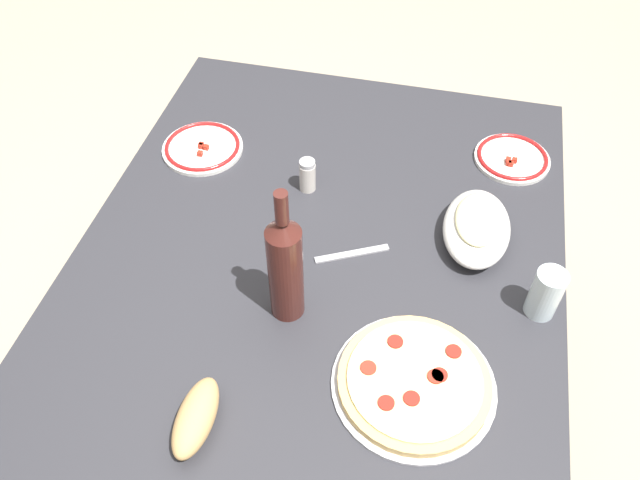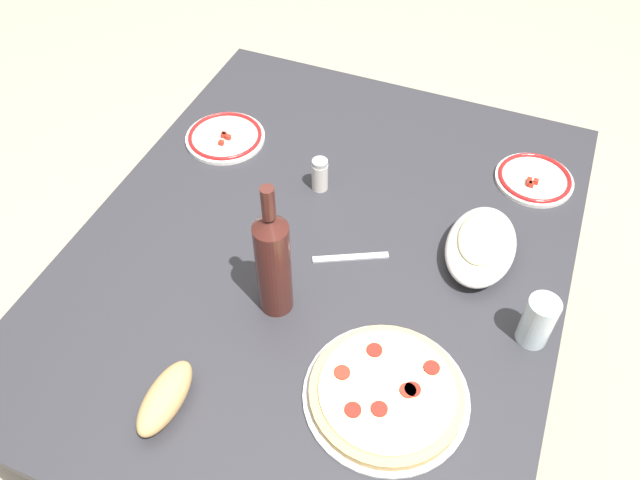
{
  "view_description": "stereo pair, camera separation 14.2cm",
  "coord_description": "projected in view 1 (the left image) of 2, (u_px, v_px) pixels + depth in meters",
  "views": [
    {
      "loc": [
        0.91,
        0.22,
        1.82
      ],
      "look_at": [
        0.0,
        0.0,
        0.76
      ],
      "focal_mm": 35.94,
      "sensor_mm": 36.0,
      "label": 1
    },
    {
      "loc": [
        0.87,
        0.35,
        1.82
      ],
      "look_at": [
        0.0,
        0.0,
        0.76
      ],
      "focal_mm": 35.94,
      "sensor_mm": 36.0,
      "label": 2
    }
  ],
  "objects": [
    {
      "name": "pepperoni_pizza",
      "position": [
        414.0,
        382.0,
        1.21
      ],
      "size": [
        0.31,
        0.31,
        0.03
      ],
      "color": "#B7B7BC",
      "rests_on": "dining_table"
    },
    {
      "name": "dining_table",
      "position": [
        320.0,
        277.0,
        1.52
      ],
      "size": [
        1.33,
        1.08,
        0.73
      ],
      "color": "#2D2D33",
      "rests_on": "ground"
    },
    {
      "name": "side_plate_far",
      "position": [
        512.0,
        158.0,
        1.63
      ],
      "size": [
        0.19,
        0.19,
        0.02
      ],
      "color": "white",
      "rests_on": "dining_table"
    },
    {
      "name": "ground_plane",
      "position": [
        320.0,
        401.0,
        1.99
      ],
      "size": [
        8.0,
        8.0,
        0.0
      ],
      "primitive_type": "plane",
      "color": "tan",
      "rests_on": "ground"
    },
    {
      "name": "baked_pasta_dish",
      "position": [
        477.0,
        226.0,
        1.43
      ],
      "size": [
        0.24,
        0.15,
        0.08
      ],
      "color": "white",
      "rests_on": "dining_table"
    },
    {
      "name": "side_plate_near",
      "position": [
        203.0,
        147.0,
        1.66
      ],
      "size": [
        0.21,
        0.21,
        0.02
      ],
      "color": "white",
      "rests_on": "dining_table"
    },
    {
      "name": "fork_right",
      "position": [
        352.0,
        254.0,
        1.43
      ],
      "size": [
        0.09,
        0.16,
        0.0
      ],
      "primitive_type": "cube",
      "rotation": [
        0.0,
        0.0,
        2.04
      ],
      "color": "#B7B7BC",
      "rests_on": "dining_table"
    },
    {
      "name": "wine_bottle",
      "position": [
        285.0,
        267.0,
        1.23
      ],
      "size": [
        0.07,
        0.07,
        0.34
      ],
      "color": "#471E19",
      "rests_on": "dining_table"
    },
    {
      "name": "spice_shaker",
      "position": [
        307.0,
        175.0,
        1.54
      ],
      "size": [
        0.04,
        0.04,
        0.09
      ],
      "color": "silver",
      "rests_on": "dining_table"
    },
    {
      "name": "bread_loaf",
      "position": [
        196.0,
        417.0,
        1.14
      ],
      "size": [
        0.16,
        0.07,
        0.06
      ],
      "primitive_type": "ellipsoid",
      "color": "tan",
      "rests_on": "dining_table"
    },
    {
      "name": "water_glass",
      "position": [
        546.0,
        293.0,
        1.29
      ],
      "size": [
        0.06,
        0.06,
        0.12
      ],
      "primitive_type": "cylinder",
      "color": "silver",
      "rests_on": "dining_table"
    }
  ]
}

